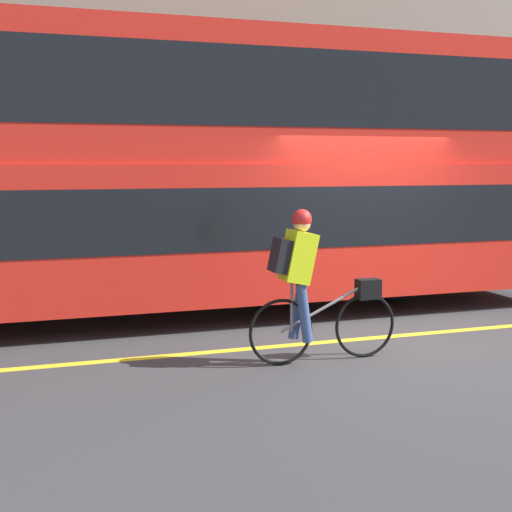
# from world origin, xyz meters

# --- Properties ---
(ground_plane) EXTENTS (80.00, 80.00, 0.00)m
(ground_plane) POSITION_xyz_m (0.00, 0.00, 0.00)
(ground_plane) COLOR #38383A
(road_center_line) EXTENTS (50.00, 0.14, 0.01)m
(road_center_line) POSITION_xyz_m (0.00, 0.15, 0.00)
(road_center_line) COLOR yellow
(road_center_line) RESTS_ON ground_plane
(sidewalk_curb) EXTENTS (60.00, 1.97, 0.13)m
(sidewalk_curb) POSITION_xyz_m (0.00, 5.41, 0.06)
(sidewalk_curb) COLOR #A8A399
(sidewalk_curb) RESTS_ON ground_plane
(building_facade) EXTENTS (60.00, 0.30, 8.88)m
(building_facade) POSITION_xyz_m (0.00, 6.55, 4.44)
(building_facade) COLOR gray
(building_facade) RESTS_ON ground_plane
(bus) EXTENTS (11.34, 2.62, 3.90)m
(bus) POSITION_xyz_m (-2.31, 2.31, 2.16)
(bus) COLOR black
(bus) RESTS_ON ground_plane
(cyclist_on_bike) EXTENTS (1.72, 0.32, 1.67)m
(cyclist_on_bike) POSITION_xyz_m (-1.52, -0.59, 0.89)
(cyclist_on_bike) COLOR black
(cyclist_on_bike) RESTS_ON ground_plane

